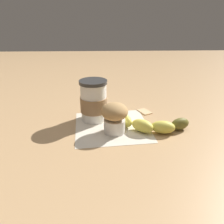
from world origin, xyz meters
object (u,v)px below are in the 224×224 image
object	(u,v)px
coffee_cup	(94,101)
muffin	(115,116)
banana	(153,125)
sugar_packet	(145,111)

from	to	relation	value
coffee_cup	muffin	size ratio (longest dim) A/B	1.47
coffee_cup	banana	size ratio (longest dim) A/B	0.60
coffee_cup	muffin	distance (m)	0.11
coffee_cup	sugar_packet	world-z (taller)	coffee_cup
banana	sugar_packet	size ratio (longest dim) A/B	4.32
muffin	sugar_packet	size ratio (longest dim) A/B	1.78
banana	sugar_packet	xyz separation A→B (m)	(0.00, 0.13, -0.02)
muffin	banana	bearing A→B (deg)	1.65
banana	coffee_cup	bearing A→B (deg)	154.48
sugar_packet	banana	bearing A→B (deg)	-90.45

